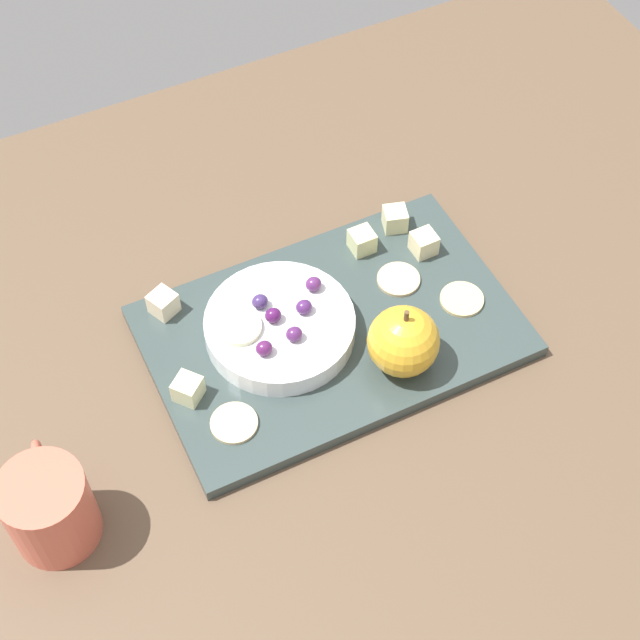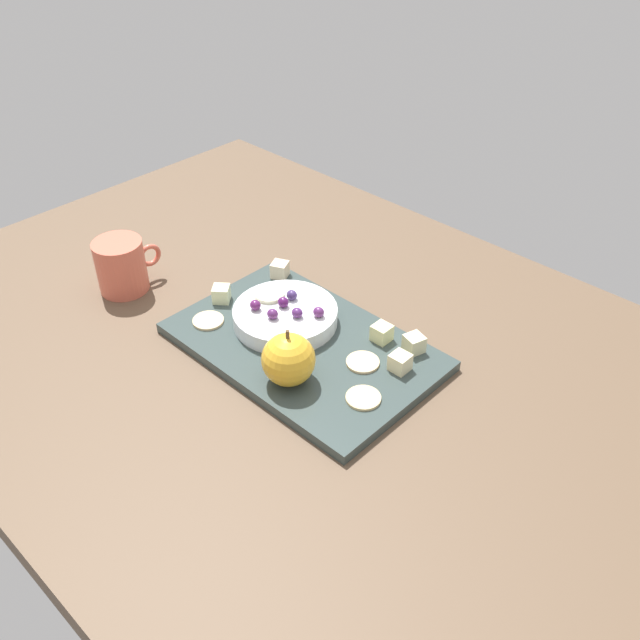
# 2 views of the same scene
# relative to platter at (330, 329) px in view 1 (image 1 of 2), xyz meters

# --- Properties ---
(table) EXTENTS (1.28, 0.91, 0.04)m
(table) POSITION_rel_platter_xyz_m (0.03, 0.00, -0.03)
(table) COLOR brown
(table) RESTS_ON ground
(platter) EXTENTS (0.38, 0.24, 0.02)m
(platter) POSITION_rel_platter_xyz_m (0.00, 0.00, 0.00)
(platter) COLOR #344140
(platter) RESTS_ON table
(serving_dish) EXTENTS (0.16, 0.16, 0.03)m
(serving_dish) POSITION_rel_platter_xyz_m (0.05, -0.01, 0.02)
(serving_dish) COLOR white
(serving_dish) RESTS_ON platter
(apple_whole) EXTENTS (0.07, 0.07, 0.07)m
(apple_whole) POSITION_rel_platter_xyz_m (-0.04, 0.07, 0.04)
(apple_whole) COLOR gold
(apple_whole) RESTS_ON platter
(apple_stem) EXTENTS (0.01, 0.01, 0.01)m
(apple_stem) POSITION_rel_platter_xyz_m (-0.04, 0.07, 0.09)
(apple_stem) COLOR brown
(apple_stem) RESTS_ON apple_whole
(cheese_cube_0) EXTENTS (0.03, 0.03, 0.03)m
(cheese_cube_0) POSITION_rel_platter_xyz_m (0.15, -0.09, 0.02)
(cheese_cube_0) COLOR beige
(cheese_cube_0) RESTS_ON platter
(cheese_cube_1) EXTENTS (0.03, 0.03, 0.03)m
(cheese_cube_1) POSITION_rel_platter_xyz_m (-0.13, -0.09, 0.02)
(cheese_cube_1) COLOR beige
(cheese_cube_1) RESTS_ON platter
(cheese_cube_2) EXTENTS (0.03, 0.03, 0.03)m
(cheese_cube_2) POSITION_rel_platter_xyz_m (-0.08, -0.08, 0.02)
(cheese_cube_2) COLOR beige
(cheese_cube_2) RESTS_ON platter
(cheese_cube_3) EXTENTS (0.04, 0.04, 0.03)m
(cheese_cube_3) POSITION_rel_platter_xyz_m (0.17, 0.02, 0.02)
(cheese_cube_3) COLOR beige
(cheese_cube_3) RESTS_ON platter
(cheese_cube_4) EXTENTS (0.03, 0.03, 0.03)m
(cheese_cube_4) POSITION_rel_platter_xyz_m (-0.14, -0.05, 0.02)
(cheese_cube_4) COLOR beige
(cheese_cube_4) RESTS_ON platter
(cracker_0) EXTENTS (0.05, 0.05, 0.00)m
(cracker_0) POSITION_rel_platter_xyz_m (0.14, 0.07, 0.01)
(cracker_0) COLOR beige
(cracker_0) RESTS_ON platter
(cracker_1) EXTENTS (0.05, 0.05, 0.00)m
(cracker_1) POSITION_rel_platter_xyz_m (-0.09, -0.02, 0.01)
(cracker_1) COLOR #D6B889
(cracker_1) RESTS_ON platter
(cracker_2) EXTENTS (0.05, 0.05, 0.00)m
(cracker_2) POSITION_rel_platter_xyz_m (-0.14, 0.03, 0.01)
(cracker_2) COLOR #DDC286
(cracker_2) RESTS_ON platter
(grape_0) EXTENTS (0.02, 0.02, 0.02)m
(grape_0) POSITION_rel_platter_xyz_m (0.03, -0.01, 0.04)
(grape_0) COLOR #4C235F
(grape_0) RESTS_ON serving_dish
(grape_1) EXTENTS (0.02, 0.02, 0.02)m
(grape_1) POSITION_rel_platter_xyz_m (0.08, 0.02, 0.04)
(grape_1) COLOR #551E54
(grape_1) RESTS_ON serving_dish
(grape_2) EXTENTS (0.02, 0.02, 0.02)m
(grape_2) POSITION_rel_platter_xyz_m (0.06, -0.01, 0.04)
(grape_2) COLOR #4C1751
(grape_2) RESTS_ON serving_dish
(grape_3) EXTENTS (0.02, 0.02, 0.02)m
(grape_3) POSITION_rel_platter_xyz_m (0.05, 0.02, 0.04)
(grape_3) COLOR #51235B
(grape_3) RESTS_ON serving_dish
(grape_4) EXTENTS (0.02, 0.02, 0.02)m
(grape_4) POSITION_rel_platter_xyz_m (0.00, -0.03, 0.04)
(grape_4) COLOR #56265F
(grape_4) RESTS_ON serving_dish
(grape_5) EXTENTS (0.02, 0.02, 0.02)m
(grape_5) POSITION_rel_platter_xyz_m (0.06, -0.04, 0.04)
(grape_5) COLOR #402B60
(grape_5) RESTS_ON serving_dish
(apple_slice_0) EXTENTS (0.05, 0.05, 0.01)m
(apple_slice_0) POSITION_rel_platter_xyz_m (0.09, -0.02, 0.04)
(apple_slice_0) COLOR beige
(apple_slice_0) RESTS_ON serving_dish
(cup) EXTENTS (0.08, 0.11, 0.09)m
(cup) POSITION_rel_platter_xyz_m (0.33, 0.09, 0.04)
(cup) COLOR #D6614A
(cup) RESTS_ON table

